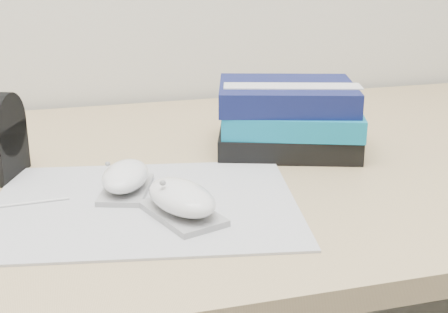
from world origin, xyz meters
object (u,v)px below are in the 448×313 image
object	(u,v)px
desk	(253,270)
mouse_rear	(126,178)
mouse_front	(182,200)
book_stack	(289,117)

from	to	relation	value
desk	mouse_rear	world-z (taller)	mouse_rear
mouse_front	book_stack	distance (m)	0.32
desk	book_stack	world-z (taller)	book_stack
book_stack	mouse_front	bearing A→B (deg)	-135.05
desk	mouse_rear	distance (m)	0.38
mouse_rear	mouse_front	xyz separation A→B (m)	(0.05, -0.10, 0.00)
book_stack	mouse_rear	bearing A→B (deg)	-155.54
desk	mouse_front	size ratio (longest dim) A/B	12.40
mouse_rear	book_stack	world-z (taller)	book_stack
mouse_front	book_stack	world-z (taller)	book_stack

